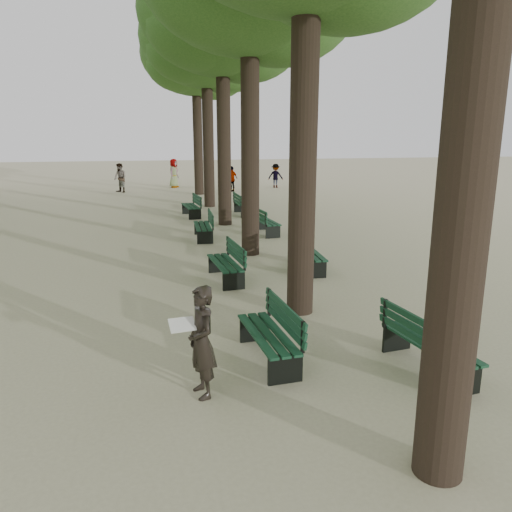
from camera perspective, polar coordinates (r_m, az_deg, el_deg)
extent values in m
plane|color=#B6B18A|center=(7.16, 0.34, -15.41)|extent=(120.00, 120.00, 0.00)
cylinder|color=#33261C|center=(4.99, 23.62, 15.58)|extent=(0.52, 0.52, 7.50)
cylinder|color=#33261C|center=(9.53, 5.50, 15.33)|extent=(0.52, 0.52, 7.50)
cylinder|color=#33261C|center=(14.38, -0.68, 14.91)|extent=(0.52, 0.52, 7.50)
cylinder|color=#33261C|center=(19.30, -3.72, 14.64)|extent=(0.52, 0.52, 7.50)
ellipsoid|color=#2A571E|center=(19.75, -3.92, 26.18)|extent=(6.00, 6.00, 4.50)
cylinder|color=#33261C|center=(24.26, -5.51, 14.46)|extent=(0.52, 0.52, 7.50)
ellipsoid|color=#2A571E|center=(24.62, -5.75, 23.69)|extent=(6.00, 6.00, 4.50)
cylinder|color=#33261C|center=(29.23, -6.70, 14.34)|extent=(0.52, 0.52, 7.50)
ellipsoid|color=#2A571E|center=(29.53, -6.93, 22.02)|extent=(6.00, 6.00, 4.50)
cube|color=black|center=(7.98, 1.30, -10.37)|extent=(0.66, 1.83, 0.45)
cube|color=#0D2F1E|center=(7.89, 1.31, -8.88)|extent=(0.68, 1.84, 0.04)
cube|color=#0D2F1E|center=(7.87, 3.28, -6.83)|extent=(0.18, 1.80, 0.40)
cube|color=black|center=(12.12, -3.58, -1.80)|extent=(0.67, 1.84, 0.45)
cube|color=#0D2F1E|center=(12.06, -3.60, -0.78)|extent=(0.69, 1.84, 0.04)
cube|color=#0D2F1E|center=(12.06, -2.32, 0.56)|extent=(0.20, 1.80, 0.40)
cube|color=black|center=(16.93, -6.11, 2.69)|extent=(0.58, 1.82, 0.45)
cube|color=#0D2F1E|center=(16.89, -6.12, 3.44)|extent=(0.60, 1.82, 0.04)
cube|color=#0D2F1E|center=(16.87, -5.20, 4.38)|extent=(0.10, 1.80, 0.40)
cube|color=black|center=(21.58, -7.46, 5.08)|extent=(0.71, 1.85, 0.45)
cube|color=#0D2F1E|center=(21.55, -7.48, 5.68)|extent=(0.73, 1.85, 0.04)
cube|color=#0D2F1E|center=(21.56, -6.76, 6.43)|extent=(0.23, 1.79, 0.40)
cube|color=black|center=(8.09, 19.14, -10.83)|extent=(0.76, 1.85, 0.45)
cube|color=#0D2F1E|center=(8.00, 19.27, -9.37)|extent=(0.78, 1.86, 0.04)
cube|color=#0D2F1E|center=(7.74, 17.80, -7.90)|extent=(0.28, 1.79, 0.40)
cube|color=black|center=(13.12, 6.06, -0.63)|extent=(0.62, 1.83, 0.45)
cube|color=#0D2F1E|center=(13.06, 6.09, 0.33)|extent=(0.64, 1.83, 0.04)
cube|color=#0D2F1E|center=(12.93, 4.92, 1.44)|extent=(0.14, 1.80, 0.40)
cube|color=black|center=(17.71, 1.18, 3.27)|extent=(0.69, 1.84, 0.45)
cube|color=#0D2F1E|center=(17.67, 1.18, 3.98)|extent=(0.71, 1.84, 0.04)
cube|color=#0D2F1E|center=(17.54, 0.31, 4.80)|extent=(0.21, 1.80, 0.40)
cube|color=black|center=(21.89, -1.43, 5.32)|extent=(0.56, 1.81, 0.45)
cube|color=#0D2F1E|center=(21.86, -1.43, 5.91)|extent=(0.58, 1.81, 0.04)
cube|color=#0D2F1E|center=(21.77, -2.16, 6.58)|extent=(0.08, 1.80, 0.40)
imported|color=black|center=(6.82, -6.23, -9.75)|extent=(0.45, 0.68, 1.56)
cube|color=white|center=(6.70, -8.43, -7.76)|extent=(0.37, 0.29, 0.12)
imported|color=#262628|center=(33.29, -9.38, 9.32)|extent=(0.75, 0.97, 1.85)
imported|color=#262628|center=(31.14, -15.25, 8.60)|extent=(0.81, 0.86, 1.73)
imported|color=#262628|center=(30.51, -2.77, 8.79)|extent=(0.90, 0.79, 1.54)
imported|color=#262628|center=(32.81, 2.26, 9.15)|extent=(1.02, 0.70, 1.53)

